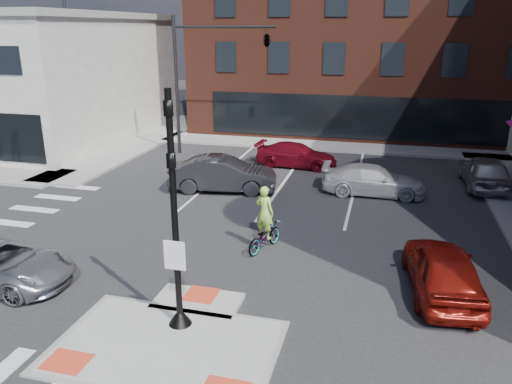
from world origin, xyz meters
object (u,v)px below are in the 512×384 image
(white_pickup, at_px, (373,180))
(bg_car_silver, at_px, (485,172))
(red_sedan, at_px, (442,269))
(bg_car_dark, at_px, (223,174))
(bg_car_red, at_px, (296,155))
(cyclist, at_px, (264,229))

(white_pickup, xyz_separation_m, bg_car_silver, (5.15, 2.40, 0.12))
(bg_car_silver, bearing_deg, red_sedan, 74.15)
(bg_car_dark, bearing_deg, white_pickup, -88.71)
(bg_car_dark, height_order, bg_car_silver, bg_car_dark)
(bg_car_red, bearing_deg, bg_car_silver, -94.42)
(bg_car_dark, xyz_separation_m, bg_car_silver, (12.00, 3.67, -0.02))
(bg_car_dark, xyz_separation_m, cyclist, (3.46, -5.92, -0.03))
(white_pickup, relative_size, bg_car_red, 1.04)
(bg_car_red, bearing_deg, cyclist, -170.64)
(bg_car_red, bearing_deg, white_pickup, -127.55)
(cyclist, bearing_deg, red_sedan, -175.42)
(bg_car_dark, height_order, cyclist, cyclist)
(red_sedan, height_order, cyclist, cyclist)
(cyclist, bearing_deg, bg_car_silver, -111.59)
(bg_car_silver, bearing_deg, white_pickup, 23.60)
(cyclist, bearing_deg, bg_car_red, -65.18)
(red_sedan, relative_size, bg_car_dark, 0.90)
(red_sedan, bearing_deg, cyclist, -21.55)
(bg_car_silver, distance_m, cyclist, 12.84)
(white_pickup, distance_m, bg_car_dark, 6.97)
(white_pickup, distance_m, bg_car_red, 5.82)
(white_pickup, relative_size, bg_car_dark, 0.94)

